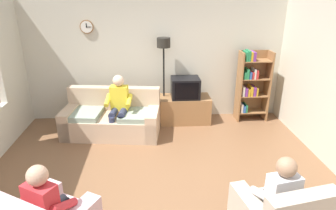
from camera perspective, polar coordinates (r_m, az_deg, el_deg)
The scene contains 10 objects.
ground_plane at distance 4.63m, azimuth -1.39°, elevation -15.04°, with size 12.00×12.00×0.00m, color brown.
back_wall_assembly at distance 6.53m, azimuth -2.46°, elevation 9.06°, with size 6.20×0.17×2.70m.
couch at distance 6.05m, azimuth -10.86°, elevation -2.75°, with size 1.99×1.09×0.90m.
tv_stand at distance 6.50m, azimuth 3.26°, elevation -0.82°, with size 1.10×0.56×0.58m.
tv at distance 6.30m, azimuth 3.39°, elevation 3.39°, with size 0.60×0.49×0.44m.
bookshelf at distance 6.71m, azimuth 15.87°, elevation 4.00°, with size 0.68×0.36×1.59m.
floor_lamp at distance 6.22m, azimuth -0.85°, elevation 9.36°, with size 0.28×0.28×1.85m.
person_on_couch at distance 5.78m, azimuth -9.62°, elevation 0.32°, with size 0.54×0.57×1.24m.
person_in_left_armchair at distance 3.59m, azimuth -22.09°, elevation -17.25°, with size 0.61×0.63×1.12m.
person_in_right_armchair at distance 3.68m, azimuth 20.43°, elevation -15.84°, with size 0.56×0.59×1.12m.
Camera 1 is at (-0.12, -3.72, 2.76)m, focal length 31.24 mm.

